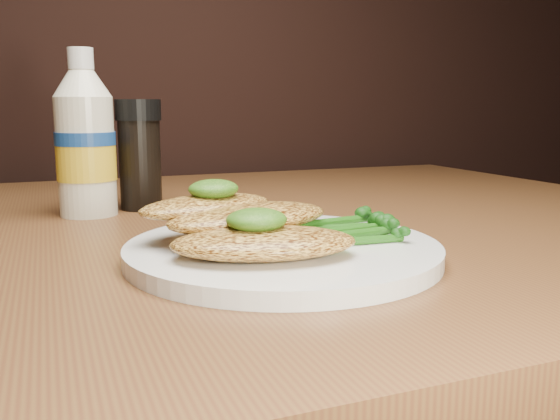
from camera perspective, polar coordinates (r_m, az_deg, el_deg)
name	(u,v)px	position (r m, az deg, el deg)	size (l,w,h in m)	color
plate	(283,251)	(0.46, 0.28, -3.95)	(0.24, 0.24, 0.01)	white
chicken_front	(264,243)	(0.41, -1.54, -3.19)	(0.13, 0.07, 0.02)	gold
chicken_mid	(249,217)	(0.46, -2.98, -0.72)	(0.14, 0.07, 0.02)	gold
chicken_back	(207,206)	(0.47, -7.11, 0.37)	(0.12, 0.06, 0.02)	gold
pesto_front	(257,220)	(0.41, -2.29, -0.95)	(0.04, 0.04, 0.02)	#103708
pesto_back	(213,189)	(0.47, -6.45, 2.03)	(0.04, 0.04, 0.02)	#103708
broccolini_bundle	(341,227)	(0.48, 5.93, -1.60)	(0.12, 0.09, 0.02)	#205913
mayo_bottle	(85,133)	(0.67, -18.34, 7.05)	(0.06, 0.06, 0.18)	beige
pepper_grinder	(140,155)	(0.69, -13.40, 5.20)	(0.05, 0.05, 0.12)	black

